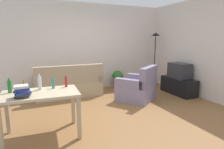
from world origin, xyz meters
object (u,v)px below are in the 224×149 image
Objects in this scene: bottle_amber at (24,87)px; bottle_tall at (53,83)px; bottle_clear at (40,83)px; desk at (41,99)px; potted_plant at (118,78)px; armchair at (138,88)px; bottle_red at (66,82)px; book_stack at (22,91)px; couch at (69,86)px; tv_stand at (178,86)px; bottle_green at (10,86)px; tv at (180,71)px; torchiere_lamp at (155,45)px.

bottle_amber is 0.46m from bottle_tall.
desk is at bearing -92.69° from bottle_clear.
armchair is (-0.07, -1.41, -0.01)m from potted_plant.
bottle_red is at bearing 2.12° from bottle_tall.
bottle_clear is at bearing -17.61° from armchair.
bottle_red is (0.45, 0.19, 0.20)m from desk.
bottle_red reaches higher than book_stack.
couch is 1.66× the size of tv_stand.
bottle_red reaches higher than bottle_amber.
potted_plant is 3.24m from bottle_tall.
couch is 7.58× the size of bottle_green.
tv is 4.28m from book_stack.
bottle_clear is (-3.86, -0.79, 0.18)m from tv.
tv is 2.80× the size of bottle_red.
bottle_tall is (-3.64, -1.98, -0.56)m from torchiere_lamp.
bottle_clear is 0.44m from book_stack.
bottle_green is (-4.31, -1.99, -0.55)m from torchiere_lamp.
torchiere_lamp is at bearing 30.04° from bottle_red.
bottle_green is 0.39m from book_stack.
armchair is (-1.39, 0.01, -0.38)m from tv.
torchiere_lamp reaches higher than couch.
couch is 9.11× the size of bottle_amber.
bottle_red is at bearing -133.72° from potted_plant.
couch is at bearing -169.53° from potted_plant.
bottle_green is 0.96× the size of book_stack.
tv is 1.39m from torchiere_lamp.
bottle_amber is at bearing 101.51° from tv_stand.
book_stack is at bearing 105.33° from tv_stand.
book_stack reaches higher than couch.
bottle_red is (-2.03, -0.79, 0.53)m from armchair.
bottle_red is (-2.10, -2.19, 0.52)m from potted_plant.
bottle_green is 0.22m from bottle_amber.
bottle_green reaches higher than couch.
bottle_amber reaches higher than desk.
tv_stand is at bearing 15.33° from book_stack.
potted_plant is 2.84× the size of bottle_amber.
tv is at bearing -90.00° from tv_stand.
potted_plant is at bearing 46.72° from desk.
torchiere_lamp is 4.78m from bottle_green.
bottle_red is at bearing -14.28° from armchair.
desk is 5.16× the size of bottle_green.
tv is 2.49× the size of bottle_green.
bottle_tall reaches higher than couch.
bottle_green reaches higher than book_stack.
tv_stand is 3.77m from bottle_tall.
bottle_red is at bearing 0.77° from bottle_green.
bottle_tall is (-3.64, -0.79, 0.61)m from tv_stand.
book_stack reaches higher than tv.
book_stack is at bearing -12.88° from armchair.
bottle_tall is at bearing 102.19° from tv_stand.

